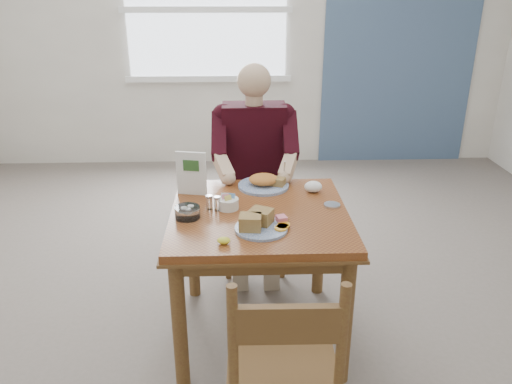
{
  "coord_description": "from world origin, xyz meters",
  "views": [
    {
      "loc": [
        -0.11,
        -2.31,
        1.81
      ],
      "look_at": [
        -0.02,
        0.0,
        0.86
      ],
      "focal_mm": 35.0,
      "sensor_mm": 36.0,
      "label": 1
    }
  ],
  "objects_px": {
    "far_plate": "(265,182)",
    "table": "(259,230)",
    "chair_far": "(254,198)",
    "chair_near": "(283,373)",
    "diner": "(254,156)",
    "near_plate": "(259,223)"
  },
  "relations": [
    {
      "from": "chair_far",
      "to": "far_plate",
      "type": "distance_m",
      "value": 0.56
    },
    {
      "from": "chair_far",
      "to": "near_plate",
      "type": "xyz_separation_m",
      "value": [
        -0.01,
        -1.0,
        0.3
      ]
    },
    {
      "from": "far_plate",
      "to": "chair_far",
      "type": "bearing_deg",
      "value": 95.4
    },
    {
      "from": "table",
      "to": "diner",
      "type": "height_order",
      "value": "diner"
    },
    {
      "from": "chair_near",
      "to": "diner",
      "type": "relative_size",
      "value": 0.69
    },
    {
      "from": "diner",
      "to": "near_plate",
      "type": "distance_m",
      "value": 0.91
    },
    {
      "from": "chair_near",
      "to": "table",
      "type": "bearing_deg",
      "value": 93.41
    },
    {
      "from": "chair_near",
      "to": "chair_far",
      "type": "bearing_deg",
      "value": 91.77
    },
    {
      "from": "chair_near",
      "to": "far_plate",
      "type": "relative_size",
      "value": 2.5
    },
    {
      "from": "table",
      "to": "far_plate",
      "type": "relative_size",
      "value": 2.42
    },
    {
      "from": "near_plate",
      "to": "diner",
      "type": "bearing_deg",
      "value": 89.46
    },
    {
      "from": "table",
      "to": "far_plate",
      "type": "height_order",
      "value": "far_plate"
    },
    {
      "from": "chair_far",
      "to": "diner",
      "type": "bearing_deg",
      "value": -89.99
    },
    {
      "from": "table",
      "to": "near_plate",
      "type": "xyz_separation_m",
      "value": [
        -0.01,
        -0.2,
        0.14
      ]
    },
    {
      "from": "chair_far",
      "to": "chair_near",
      "type": "relative_size",
      "value": 1.0
    },
    {
      "from": "table",
      "to": "near_plate",
      "type": "height_order",
      "value": "near_plate"
    },
    {
      "from": "table",
      "to": "near_plate",
      "type": "bearing_deg",
      "value": -92.41
    },
    {
      "from": "far_plate",
      "to": "table",
      "type": "bearing_deg",
      "value": -97.73
    },
    {
      "from": "chair_far",
      "to": "far_plate",
      "type": "xyz_separation_m",
      "value": [
        0.04,
        -0.47,
        0.3
      ]
    },
    {
      "from": "near_plate",
      "to": "far_plate",
      "type": "relative_size",
      "value": 0.79
    },
    {
      "from": "chair_far",
      "to": "chair_near",
      "type": "distance_m",
      "value": 1.66
    },
    {
      "from": "diner",
      "to": "far_plate",
      "type": "xyz_separation_m",
      "value": [
        0.04,
        -0.38,
        -0.03
      ]
    }
  ]
}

